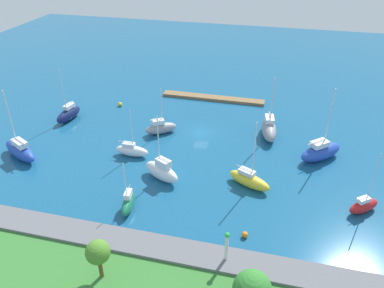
{
  "coord_description": "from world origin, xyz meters",
  "views": [
    {
      "loc": [
        -12.65,
        56.97,
        32.62
      ],
      "look_at": [
        0.0,
        6.59,
        1.5
      ],
      "focal_mm": 35.35,
      "sensor_mm": 36.0,
      "label": 1
    }
  ],
  "objects_px": {
    "sailboat_green_east_end": "(128,203)",
    "sailboat_gray_off_beacon": "(161,128)",
    "sailboat_yellow_west_end": "(249,180)",
    "mooring_buoy_yellow": "(120,104)",
    "sailboat_gray_inner_mooring": "(269,129)",
    "pier_dock": "(213,98)",
    "sailboat_red_outer_mooring": "(364,206)",
    "harbor_beacon": "(227,244)",
    "mooring_buoy_orange": "(245,235)",
    "sailboat_blue_lone_north": "(321,151)",
    "sailboat_white_far_north": "(132,150)",
    "sailboat_navy_along_channel": "(69,114)",
    "sailboat_white_mid_basin": "(162,171)",
    "sailboat_blue_by_breakwater": "(20,150)",
    "park_tree_west": "(98,253)"
  },
  "relations": [
    {
      "from": "sailboat_green_east_end",
      "to": "sailboat_gray_off_beacon",
      "type": "relative_size",
      "value": 0.87
    },
    {
      "from": "sailboat_yellow_west_end",
      "to": "mooring_buoy_yellow",
      "type": "distance_m",
      "value": 34.77
    },
    {
      "from": "sailboat_gray_inner_mooring",
      "to": "sailboat_yellow_west_end",
      "type": "xyz_separation_m",
      "value": [
        1.61,
        15.12,
        -0.41
      ]
    },
    {
      "from": "pier_dock",
      "to": "sailboat_gray_inner_mooring",
      "type": "xyz_separation_m",
      "value": [
        -12.38,
        12.93,
        1.18
      ]
    },
    {
      "from": "pier_dock",
      "to": "sailboat_red_outer_mooring",
      "type": "xyz_separation_m",
      "value": [
        -25.67,
        29.98,
        0.71
      ]
    },
    {
      "from": "harbor_beacon",
      "to": "mooring_buoy_orange",
      "type": "relative_size",
      "value": 4.91
    },
    {
      "from": "pier_dock",
      "to": "sailboat_gray_inner_mooring",
      "type": "relative_size",
      "value": 1.95
    },
    {
      "from": "sailboat_blue_lone_north",
      "to": "sailboat_gray_off_beacon",
      "type": "relative_size",
      "value": 1.4
    },
    {
      "from": "sailboat_white_far_north",
      "to": "mooring_buoy_yellow",
      "type": "height_order",
      "value": "sailboat_white_far_north"
    },
    {
      "from": "sailboat_green_east_end",
      "to": "harbor_beacon",
      "type": "bearing_deg",
      "value": 56.85
    },
    {
      "from": "sailboat_gray_inner_mooring",
      "to": "sailboat_navy_along_channel",
      "type": "bearing_deg",
      "value": -94.16
    },
    {
      "from": "sailboat_blue_lone_north",
      "to": "sailboat_white_mid_basin",
      "type": "xyz_separation_m",
      "value": [
        22.43,
        11.1,
        -0.01
      ]
    },
    {
      "from": "sailboat_green_east_end",
      "to": "sailboat_white_mid_basin",
      "type": "bearing_deg",
      "value": 155.18
    },
    {
      "from": "sailboat_blue_lone_north",
      "to": "mooring_buoy_yellow",
      "type": "height_order",
      "value": "sailboat_blue_lone_north"
    },
    {
      "from": "sailboat_blue_by_breakwater",
      "to": "mooring_buoy_yellow",
      "type": "bearing_deg",
      "value": -81.92
    },
    {
      "from": "sailboat_gray_inner_mooring",
      "to": "sailboat_red_outer_mooring",
      "type": "bearing_deg",
      "value": 29.37
    },
    {
      "from": "sailboat_red_outer_mooring",
      "to": "sailboat_gray_inner_mooring",
      "type": "bearing_deg",
      "value": 89.52
    },
    {
      "from": "pier_dock",
      "to": "sailboat_blue_lone_north",
      "type": "xyz_separation_m",
      "value": [
        -20.76,
        18.36,
        1.13
      ]
    },
    {
      "from": "harbor_beacon",
      "to": "mooring_buoy_yellow",
      "type": "distance_m",
      "value": 44.89
    },
    {
      "from": "park_tree_west",
      "to": "sailboat_white_far_north",
      "type": "distance_m",
      "value": 24.68
    },
    {
      "from": "pier_dock",
      "to": "sailboat_white_mid_basin",
      "type": "bearing_deg",
      "value": 86.77
    },
    {
      "from": "park_tree_west",
      "to": "sailboat_blue_lone_north",
      "type": "height_order",
      "value": "sailboat_blue_lone_north"
    },
    {
      "from": "park_tree_west",
      "to": "sailboat_white_mid_basin",
      "type": "distance_m",
      "value": 19.04
    },
    {
      "from": "sailboat_white_far_north",
      "to": "sailboat_green_east_end",
      "type": "distance_m",
      "value": 13.0
    },
    {
      "from": "sailboat_blue_by_breakwater",
      "to": "sailboat_gray_inner_mooring",
      "type": "bearing_deg",
      "value": -128.97
    },
    {
      "from": "harbor_beacon",
      "to": "sailboat_blue_lone_north",
      "type": "bearing_deg",
      "value": -113.38
    },
    {
      "from": "harbor_beacon",
      "to": "sailboat_navy_along_channel",
      "type": "height_order",
      "value": "sailboat_navy_along_channel"
    },
    {
      "from": "sailboat_yellow_west_end",
      "to": "mooring_buoy_yellow",
      "type": "xyz_separation_m",
      "value": [
        28.3,
        -20.18,
        -0.64
      ]
    },
    {
      "from": "harbor_beacon",
      "to": "sailboat_navy_along_channel",
      "type": "relative_size",
      "value": 0.37
    },
    {
      "from": "sailboat_gray_inner_mooring",
      "to": "sailboat_white_mid_basin",
      "type": "relative_size",
      "value": 1.09
    },
    {
      "from": "sailboat_white_far_north",
      "to": "sailboat_blue_lone_north",
      "type": "relative_size",
      "value": 0.68
    },
    {
      "from": "sailboat_blue_lone_north",
      "to": "park_tree_west",
      "type": "bearing_deg",
      "value": -169.79
    },
    {
      "from": "harbor_beacon",
      "to": "park_tree_west",
      "type": "height_order",
      "value": "park_tree_west"
    },
    {
      "from": "sailboat_gray_inner_mooring",
      "to": "park_tree_west",
      "type": "bearing_deg",
      "value": -30.68
    },
    {
      "from": "pier_dock",
      "to": "harbor_beacon",
      "type": "bearing_deg",
      "value": 103.08
    },
    {
      "from": "harbor_beacon",
      "to": "park_tree_west",
      "type": "bearing_deg",
      "value": 22.96
    },
    {
      "from": "sailboat_red_outer_mooring",
      "to": "sailboat_gray_off_beacon",
      "type": "relative_size",
      "value": 1.05
    },
    {
      "from": "sailboat_yellow_west_end",
      "to": "sailboat_blue_lone_north",
      "type": "bearing_deg",
      "value": 69.14
    },
    {
      "from": "sailboat_gray_off_beacon",
      "to": "mooring_buoy_yellow",
      "type": "height_order",
      "value": "sailboat_gray_off_beacon"
    },
    {
      "from": "sailboat_blue_lone_north",
      "to": "sailboat_blue_by_breakwater",
      "type": "height_order",
      "value": "sailboat_blue_lone_north"
    },
    {
      "from": "harbor_beacon",
      "to": "sailboat_blue_lone_north",
      "type": "relative_size",
      "value": 0.31
    },
    {
      "from": "sailboat_yellow_west_end",
      "to": "sailboat_gray_inner_mooring",
      "type": "bearing_deg",
      "value": 108.95
    },
    {
      "from": "harbor_beacon",
      "to": "sailboat_yellow_west_end",
      "type": "bearing_deg",
      "value": -92.81
    },
    {
      "from": "harbor_beacon",
      "to": "sailboat_green_east_end",
      "type": "height_order",
      "value": "sailboat_green_east_end"
    },
    {
      "from": "sailboat_gray_inner_mooring",
      "to": "sailboat_yellow_west_end",
      "type": "relative_size",
      "value": 1.07
    },
    {
      "from": "sailboat_white_far_north",
      "to": "sailboat_white_mid_basin",
      "type": "distance_m",
      "value": 8.17
    },
    {
      "from": "pier_dock",
      "to": "sailboat_green_east_end",
      "type": "height_order",
      "value": "sailboat_green_east_end"
    },
    {
      "from": "sailboat_white_mid_basin",
      "to": "sailboat_navy_along_channel",
      "type": "bearing_deg",
      "value": -3.92
    },
    {
      "from": "sailboat_gray_off_beacon",
      "to": "sailboat_gray_inner_mooring",
      "type": "bearing_deg",
      "value": -23.19
    },
    {
      "from": "sailboat_yellow_west_end",
      "to": "sailboat_blue_by_breakwater",
      "type": "xyz_separation_m",
      "value": [
        35.79,
        1.37,
        0.31
      ]
    }
  ]
}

